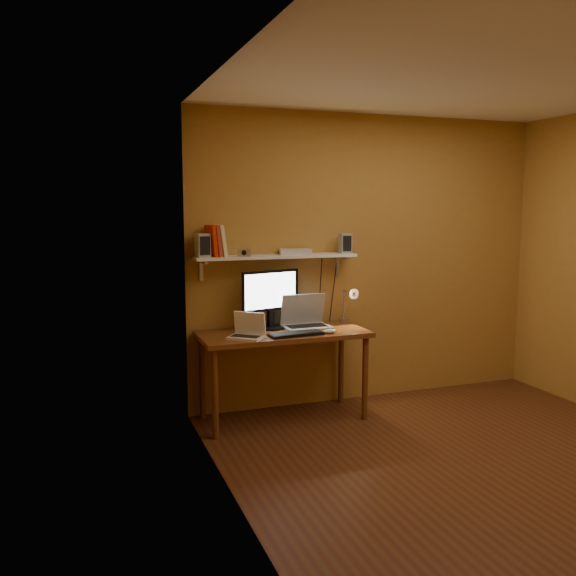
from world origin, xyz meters
name	(u,v)px	position (x,y,z in m)	size (l,w,h in m)	color
room	(479,279)	(0.00, 0.00, 1.30)	(3.44, 3.24, 2.64)	#503014
desk	(283,342)	(-0.95, 1.28, 0.66)	(1.40, 0.60, 0.75)	brown
wall_shelf	(276,257)	(-0.95, 1.47, 1.36)	(1.40, 0.25, 0.21)	white
monitor	(271,296)	(-1.01, 1.44, 1.03)	(0.54, 0.29, 0.50)	black
laptop	(305,319)	(-0.72, 1.40, 0.82)	(0.39, 0.29, 0.29)	#96999E
netbook	(248,331)	(-1.29, 1.15, 0.81)	(0.32, 0.32, 0.20)	silver
keyboard	(296,334)	(-0.90, 1.11, 0.76)	(0.44, 0.15, 0.02)	black
mouse	(330,331)	(-0.61, 1.09, 0.77)	(0.11, 0.07, 0.04)	silver
desk_lamp	(349,301)	(-0.29, 1.41, 0.96)	(0.09, 0.23, 0.38)	silver
speaker_left	(203,245)	(-1.58, 1.46, 1.47)	(0.11, 0.11, 0.19)	#96999E
speaker_right	(345,243)	(-0.31, 1.47, 1.46)	(0.10, 0.10, 0.17)	#96999E
books	(216,241)	(-1.47, 1.48, 1.50)	(0.16, 0.18, 0.26)	red
shelf_camera	(244,253)	(-1.25, 1.40, 1.41)	(0.11, 0.06, 0.07)	silver
router	(295,252)	(-0.77, 1.47, 1.40)	(0.27, 0.18, 0.04)	silver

